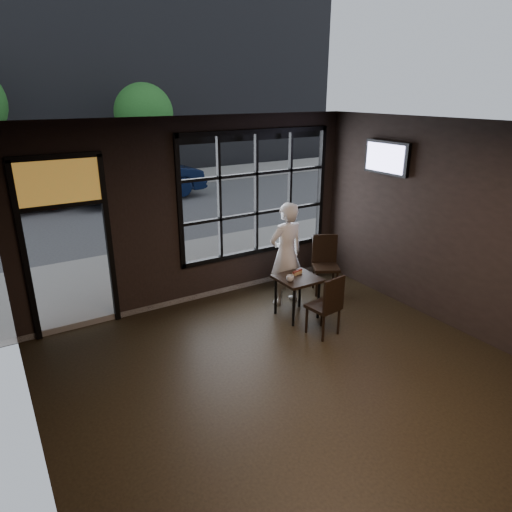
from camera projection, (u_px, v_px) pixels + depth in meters
floor at (323, 405)px, 5.51m from camera, size 6.00×7.00×0.02m
ceiling at (339, 130)px, 4.41m from camera, size 6.00×7.00×0.02m
wall_left at (28, 364)px, 3.49m from camera, size 0.04×7.00×3.20m
wall_right at (494, 239)px, 6.43m from camera, size 0.04×7.00×3.20m
window_frame at (256, 194)px, 8.29m from camera, size 3.06×0.12×2.28m
stained_transom at (59, 182)px, 6.48m from camera, size 1.20×0.06×0.70m
street_asphalt at (40, 161)px, 24.75m from camera, size 60.00×41.00×0.04m
building_across at (18, 2)px, 21.38m from camera, size 28.00×12.00×15.00m
cafe_table at (297, 297)px, 7.55m from camera, size 0.66×0.66×0.71m
chair_near at (323, 305)px, 6.95m from camera, size 0.48×0.48×0.99m
chair_window at (326, 265)px, 8.40m from camera, size 0.63×0.63×1.07m
man at (286, 254)px, 7.86m from camera, size 0.67×0.45×1.82m
hotdog at (297, 272)px, 7.55m from camera, size 0.21×0.12×0.06m
cup at (290, 278)px, 7.26m from camera, size 0.14×0.14×0.10m
tv at (387, 158)px, 7.75m from camera, size 0.11×0.96×0.56m
navy_car at (139, 177)px, 15.40m from camera, size 4.55×1.95×1.46m
tree_right at (144, 113)px, 17.75m from camera, size 2.27×2.27×3.87m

